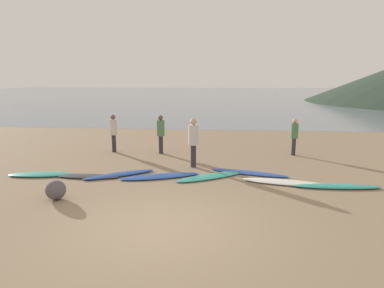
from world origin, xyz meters
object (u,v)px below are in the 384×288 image
object	(u,v)px
surfboard_4	(212,176)
surfboard_5	(248,173)
surfboard_6	(284,182)
person_2	(193,139)
person_0	(161,131)
beach_rock_far	(56,190)
person_1	(113,130)
surfboard_2	(120,174)
surfboard_7	(336,186)
surfboard_1	(88,176)
surfboard_0	(41,174)
surfboard_3	(160,176)
person_3	(294,134)

from	to	relation	value
surfboard_4	surfboard_5	size ratio (longest dim) A/B	0.98
surfboard_6	person_2	xyz separation A→B (m)	(-2.95, 1.71, 1.00)
person_0	beach_rock_far	bearing A→B (deg)	-156.18
person_1	person_2	xyz separation A→B (m)	(3.68, -2.27, 0.08)
surfboard_2	surfboard_7	distance (m)	6.76
surfboard_1	surfboard_4	size ratio (longest dim) A/B	0.79
surfboard_5	beach_rock_far	bearing A→B (deg)	-132.38
surfboard_0	person_0	xyz separation A→B (m)	(3.33, 3.77, 0.92)
surfboard_5	surfboard_7	bearing A→B (deg)	-10.15
surfboard_6	person_1	xyz separation A→B (m)	(-6.63, 3.98, 0.92)
surfboard_3	person_1	world-z (taller)	person_1
surfboard_2	person_3	bearing A→B (deg)	-4.05
surfboard_2	person_2	world-z (taller)	person_2
surfboard_1	surfboard_7	bearing A→B (deg)	-3.08
surfboard_6	person_0	xyz separation A→B (m)	(-4.54, 3.86, 0.93)
person_0	person_1	distance (m)	2.10
surfboard_4	surfboard_6	size ratio (longest dim) A/B	1.03
person_2	person_3	xyz separation A→B (m)	(3.99, 2.37, -0.14)
surfboard_4	person_3	world-z (taller)	person_3
surfboard_2	surfboard_5	xyz separation A→B (m)	(4.25, 0.67, -0.01)
surfboard_3	person_0	size ratio (longest dim) A/B	1.58
surfboard_2	surfboard_7	xyz separation A→B (m)	(6.72, -0.64, -0.00)
person_1	beach_rock_far	size ratio (longest dim) A/B	3.12
surfboard_1	person_3	bearing A→B (deg)	28.42
surfboard_1	person_1	size ratio (longest dim) A/B	1.27
surfboard_1	surfboard_6	distance (m)	6.25
surfboard_4	surfboard_0	bearing A→B (deg)	149.49
surfboard_4	person_1	xyz separation A→B (m)	(-4.40, 3.51, 0.93)
surfboard_2	surfboard_3	xyz separation A→B (m)	(1.37, -0.06, -0.01)
beach_rock_far	surfboard_1	bearing A→B (deg)	89.51
surfboard_3	surfboard_5	bearing A→B (deg)	-7.19
person_1	person_3	world-z (taller)	person_1
surfboard_4	person_3	xyz separation A→B (m)	(3.28, 3.61, 0.87)
person_0	person_2	size ratio (longest dim) A/B	0.93
surfboard_2	person_0	distance (m)	3.71
surfboard_0	surfboard_6	size ratio (longest dim) A/B	0.81
person_1	beach_rock_far	distance (m)	6.04
surfboard_5	person_2	distance (m)	2.29
surfboard_5	person_3	distance (m)	3.80
surfboard_0	beach_rock_far	distance (m)	2.65
surfboard_5	beach_rock_far	xyz separation A→B (m)	(-5.24, -3.02, 0.23)
person_0	person_3	size ratio (longest dim) A/B	1.07
surfboard_7	person_1	xyz separation A→B (m)	(-8.09, 4.27, 0.92)
surfboard_6	beach_rock_far	size ratio (longest dim) A/B	4.87
person_2	beach_rock_far	bearing A→B (deg)	1.83
surfboard_3	person_0	bearing A→B (deg)	78.60
surfboard_7	person_0	bearing A→B (deg)	143.33
surfboard_4	person_1	size ratio (longest dim) A/B	1.61
surfboard_5	surfboard_0	bearing A→B (deg)	-154.70
surfboard_0	person_0	distance (m)	5.11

